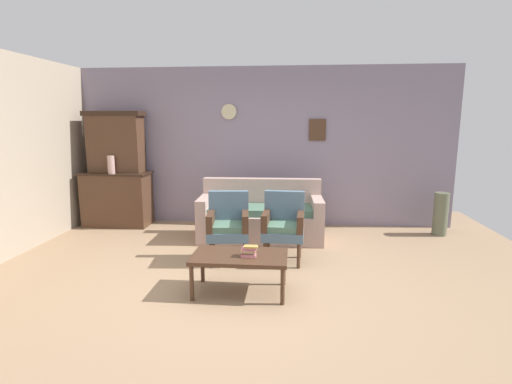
% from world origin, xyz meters
% --- Properties ---
extents(ground_plane, '(7.68, 7.68, 0.00)m').
position_xyz_m(ground_plane, '(0.00, 0.00, 0.00)').
color(ground_plane, '#997A5B').
extents(wall_back_with_decor, '(6.40, 0.09, 2.70)m').
position_xyz_m(wall_back_with_decor, '(0.00, 2.63, 1.35)').
color(wall_back_with_decor, gray).
rests_on(wall_back_with_decor, ground).
extents(side_cabinet, '(1.16, 0.55, 0.93)m').
position_xyz_m(side_cabinet, '(-2.52, 2.25, 0.47)').
color(side_cabinet, '#472D1E').
rests_on(side_cabinet, ground).
extents(cabinet_upper_hutch, '(0.99, 0.38, 1.03)m').
position_xyz_m(cabinet_upper_hutch, '(-2.52, 2.33, 1.45)').
color(cabinet_upper_hutch, '#472D1E').
rests_on(cabinet_upper_hutch, side_cabinet).
extents(vase_on_cabinet, '(0.12, 0.12, 0.30)m').
position_xyz_m(vase_on_cabinet, '(-2.51, 2.07, 1.08)').
color(vase_on_cabinet, tan).
rests_on(vase_on_cabinet, side_cabinet).
extents(floral_couch, '(1.89, 0.85, 0.90)m').
position_xyz_m(floral_couch, '(0.02, 1.71, 0.33)').
color(floral_couch, tan).
rests_on(floral_couch, ground).
extents(armchair_near_cabinet, '(0.57, 0.55, 0.90)m').
position_xyz_m(armchair_near_cabinet, '(-0.32, 0.69, 0.50)').
color(armchair_near_cabinet, slate).
rests_on(armchair_near_cabinet, ground).
extents(armchair_near_couch_end, '(0.54, 0.52, 0.90)m').
position_xyz_m(armchair_near_couch_end, '(0.39, 0.76, 0.50)').
color(armchair_near_couch_end, slate).
rests_on(armchair_near_couch_end, ground).
extents(coffee_table, '(1.00, 0.56, 0.42)m').
position_xyz_m(coffee_table, '(-0.04, -0.24, 0.38)').
color(coffee_table, '#472D1E').
rests_on(coffee_table, ground).
extents(book_stack_on_table, '(0.17, 0.11, 0.12)m').
position_xyz_m(book_stack_on_table, '(0.06, -0.28, 0.48)').
color(book_stack_on_table, pink).
rests_on(book_stack_on_table, coffee_table).
extents(floor_vase_by_wall, '(0.22, 0.22, 0.69)m').
position_xyz_m(floor_vase_by_wall, '(2.85, 2.15, 0.34)').
color(floor_vase_by_wall, '#595F49').
rests_on(floor_vase_by_wall, ground).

